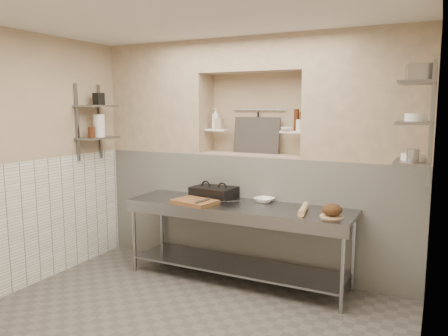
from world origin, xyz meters
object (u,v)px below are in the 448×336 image
Objects in this scene: prep_table at (237,227)px; bottle_soap at (215,119)px; bread_loaf at (332,210)px; mixing_bowl at (264,200)px; jug_left at (99,126)px; panini_press at (214,192)px; cutting_board at (195,202)px; bowl_alcove at (287,129)px; rolling_pin at (304,209)px.

prep_table is 1.44m from bottle_soap.
prep_table is at bearing 175.51° from bread_loaf.
jug_left is (-2.12, -0.34, 0.83)m from mixing_bowl.
panini_press is at bearing -65.43° from bottle_soap.
cutting_board is at bearing -148.56° from mixing_bowl.
bowl_alcove reaches higher than prep_table.
bottle_soap reaches higher than prep_table.
cutting_board is at bearing -81.13° from bottle_soap.
bowl_alcove reaches higher than rolling_pin.
prep_table is at bearing -22.17° from panini_press.
rolling_pin reaches higher than prep_table.
bowl_alcove is at bearing 39.29° from cutting_board.
cutting_board is at bearing -159.28° from prep_table.
rolling_pin is 1.73× the size of bottle_soap.
bread_loaf is at bearing -6.15° from panini_press.
bowl_alcove is (-0.38, 0.55, 0.80)m from rolling_pin.
mixing_bowl reaches higher than cutting_board.
cutting_board is 3.38× the size of bowl_alcove.
mixing_bowl is at bearing -120.69° from bowl_alcove.
cutting_board is 0.80m from mixing_bowl.
panini_press is 0.96m from bottle_soap.
prep_table is 1.14m from bread_loaf.
bowl_alcove is (0.16, 0.27, 0.81)m from mixing_bowl.
mixing_bowl is 0.50× the size of rolling_pin.
jug_left is at bearing -177.02° from prep_table.
prep_table is 1.27m from bowl_alcove.
bread_loaf is at bearing 3.16° from cutting_board.
jug_left is at bearing -163.68° from panini_press.
jug_left reaches higher than cutting_board.
jug_left is at bearing -178.48° from rolling_pin.
cutting_board is 1.23m from rolling_pin.
mixing_bowl is at bearing 158.70° from bread_loaf.
mixing_bowl is 0.91m from bread_loaf.
panini_press is 1.18× the size of rolling_pin.
bottle_soap is at bearing 26.55° from jug_left.
bowl_alcove reaches higher than bread_loaf.
bowl_alcove is at bearing 124.86° from rolling_pin.
bowl_alcove is at bearing -2.53° from bottle_soap.
jug_left reaches higher than rolling_pin.
bread_loaf reaches higher than mixing_bowl.
cutting_board is 1.18m from bottle_soap.
mixing_bowl is at bearing 46.70° from prep_table.
rolling_pin is 2.22× the size of bread_loaf.
bowl_alcove is (0.84, 0.69, 0.81)m from cutting_board.
bowl_alcove is at bearing 15.18° from jug_left.
bread_loaf is 0.78× the size of bottle_soap.
mixing_bowl is at bearing 31.44° from cutting_board.
bottle_soap is 0.91× the size of jug_left.
panini_press is 1.87× the size of jug_left.
jug_left is (-1.49, -0.30, 0.79)m from panini_press.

